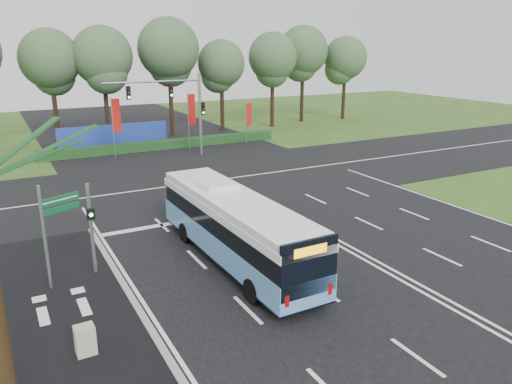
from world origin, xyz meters
TOP-DOWN VIEW (x-y plane):
  - ground at (0.00, 0.00)m, footprint 120.00×120.00m
  - road_main at (0.00, 0.00)m, footprint 20.00×120.00m
  - road_cross at (0.00, 12.00)m, footprint 120.00×14.00m
  - bike_path at (-12.50, -3.00)m, footprint 5.00×18.00m
  - kerb_strip at (-10.10, -3.00)m, footprint 0.25×18.00m
  - city_bus at (-5.14, -0.96)m, footprint 2.59×11.40m
  - pedestrian_signal at (-10.84, 0.76)m, footprint 0.31×0.44m
  - street_sign at (-12.36, 0.28)m, footprint 1.54×0.74m
  - utility_cabinet at (-12.25, -5.00)m, footprint 0.61×0.52m
  - banner_flag_left at (-4.74, 22.42)m, footprint 0.75×0.17m
  - banner_flag_mid at (2.09, 22.97)m, footprint 0.75×0.17m
  - banner_flag_right at (7.86, 22.91)m, footprint 0.59×0.07m
  - traffic_light_gantry at (0.21, 20.50)m, footprint 8.41×0.28m
  - hedge at (0.00, 24.50)m, footprint 22.00×1.20m
  - blue_hoarding at (-4.00, 27.00)m, footprint 10.00×0.30m
  - eucalyptus_row at (1.50, 31.07)m, footprint 52.71×9.42m

SIDE VIEW (x-z plane):
  - ground at x=0.00m, z-range 0.00..0.00m
  - road_main at x=0.00m, z-range 0.00..0.04m
  - road_cross at x=0.00m, z-range 0.00..0.05m
  - bike_path at x=-12.50m, z-range 0.00..0.06m
  - kerb_strip at x=-10.10m, z-range 0.00..0.12m
  - hedge at x=0.00m, z-range 0.00..0.80m
  - utility_cabinet at x=-12.25m, z-range 0.00..1.00m
  - blue_hoarding at x=-4.00m, z-range 0.00..2.20m
  - city_bus at x=-5.14m, z-range 0.01..3.27m
  - pedestrian_signal at x=-10.84m, z-range 0.18..4.12m
  - banner_flag_right at x=7.86m, z-range 0.63..4.64m
  - street_sign at x=-12.36m, z-range 0.54..4.81m
  - banner_flag_left at x=-4.74m, z-range 0.75..5.87m
  - banner_flag_mid at x=2.09m, z-range 0.75..5.89m
  - traffic_light_gantry at x=0.21m, z-range 1.16..8.16m
  - eucalyptus_row at x=1.50m, z-range 2.28..14.21m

